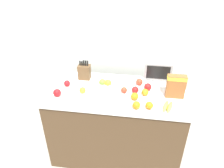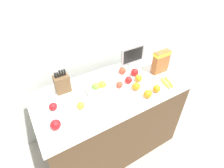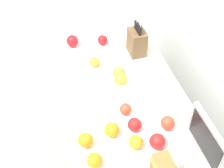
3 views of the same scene
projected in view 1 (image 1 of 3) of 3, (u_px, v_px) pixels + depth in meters
name	position (u px, v px, depth m)	size (l,w,h in m)	color
ground_plane	(116.00, 150.00, 2.89)	(14.00, 14.00, 0.00)	gray
wall_back	(123.00, 41.00, 2.70)	(9.00, 0.06, 2.60)	silver
counter	(116.00, 123.00, 2.64)	(1.52, 0.75, 0.94)	#4C3823
knife_block	(84.00, 72.00, 2.58)	(0.14, 0.10, 0.27)	brown
small_monitor	(158.00, 73.00, 2.50)	(0.31, 0.03, 0.23)	gray
cereal_box	(176.00, 85.00, 2.23)	(0.19, 0.08, 0.25)	brown
fruit_bowl	(105.00, 86.00, 2.40)	(0.24, 0.24, 0.13)	silver
banana_bunch	(168.00, 106.00, 2.13)	(0.13, 0.20, 0.04)	yellow
apple_rightmost	(124.00, 90.00, 2.35)	(0.07, 0.07, 0.07)	red
apple_front	(139.00, 82.00, 2.49)	(0.08, 0.08, 0.08)	red
apple_rear	(148.00, 87.00, 2.39)	(0.08, 0.08, 0.08)	red
apple_leftmost	(135.00, 90.00, 2.34)	(0.08, 0.08, 0.08)	red
apple_near_bananas	(57.00, 93.00, 2.29)	(0.08, 0.08, 0.08)	#A31419
apple_by_knife_block	(67.00, 83.00, 2.47)	(0.07, 0.07, 0.07)	#A31419
orange_by_cereal	(83.00, 90.00, 2.35)	(0.07, 0.07, 0.07)	orange
orange_front_center	(145.00, 92.00, 2.31)	(0.07, 0.07, 0.07)	orange
orange_mid_left	(149.00, 105.00, 2.12)	(0.08, 0.08, 0.08)	orange
orange_front_right	(136.00, 105.00, 2.12)	(0.08, 0.08, 0.08)	orange
orange_back_center	(135.00, 96.00, 2.24)	(0.08, 0.08, 0.08)	orange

